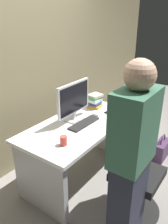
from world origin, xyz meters
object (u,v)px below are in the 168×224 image
(office_chair, at_px, (132,174))
(person_at_desk, at_px, (131,163))
(cup_near_keyboard, at_px, (64,141))
(cell_phone, at_px, (110,113))
(desk, at_px, (81,140))
(keyboard, at_px, (84,123))
(mouse, at_px, (96,114))
(book_stack, at_px, (95,101))
(monitor, at_px, (74,100))
(handbag, at_px, (161,150))

(office_chair, bearing_deg, person_at_desk, -161.54)
(cup_near_keyboard, distance_m, cell_phone, 0.89)
(person_at_desk, bearing_deg, cup_near_keyboard, 88.05)
(desk, distance_m, keyboard, 0.24)
(person_at_desk, relative_size, cell_phone, 11.38)
(desk, bearing_deg, person_at_desk, -120.35)
(mouse, bearing_deg, keyboard, -175.36)
(desk, bearing_deg, cup_near_keyboard, -162.63)
(desk, bearing_deg, cell_phone, -19.27)
(cup_near_keyboard, height_order, book_stack, book_stack)
(mouse, xyz_separation_m, cup_near_keyboard, (-0.75, -0.12, 0.03))
(monitor, height_order, cell_phone, monitor)
(mouse, height_order, cup_near_keyboard, cup_near_keyboard)
(mouse, bearing_deg, handbag, -45.17)
(office_chair, relative_size, handbag, 2.49)
(mouse, bearing_deg, monitor, 152.03)
(desk, distance_m, mouse, 0.37)
(book_stack, relative_size, handbag, 0.55)
(desk, distance_m, cell_phone, 0.50)
(handbag, bearing_deg, desk, 143.30)
(office_chair, bearing_deg, handbag, 1.22)
(cup_near_keyboard, height_order, cell_phone, cup_near_keyboard)
(cell_phone, distance_m, handbag, 0.97)
(office_chair, xyz_separation_m, mouse, (0.41, 0.70, 0.32))
(cell_phone, bearing_deg, mouse, 151.70)
(office_chair, distance_m, monitor, 1.02)
(person_at_desk, distance_m, cell_phone, 1.16)
(desk, bearing_deg, book_stack, 14.39)
(mouse, relative_size, handbag, 0.26)
(desk, bearing_deg, mouse, -6.12)
(cup_near_keyboard, bearing_deg, monitor, 27.28)
(monitor, distance_m, book_stack, 0.50)
(person_at_desk, height_order, handbag, person_at_desk)
(book_stack, bearing_deg, cup_near_keyboard, -164.14)
(person_at_desk, bearing_deg, keyboard, 58.17)
(monitor, xyz_separation_m, book_stack, (0.47, 0.02, -0.17))
(cell_phone, height_order, handbag, cell_phone)
(cup_near_keyboard, distance_m, handbag, 1.65)
(desk, xyz_separation_m, handbag, (0.94, -0.70, -0.37))
(person_at_desk, height_order, cell_phone, person_at_desk)
(office_chair, height_order, keyboard, office_chair)
(desk, xyz_separation_m, keyboard, (-0.00, -0.05, 0.23))
(desk, xyz_separation_m, office_chair, (-0.13, -0.73, -0.08))
(book_stack, relative_size, cell_phone, 1.45)
(desk, distance_m, handbag, 1.24)
(keyboard, height_order, mouse, mouse)
(desk, distance_m, office_chair, 0.74)
(cell_phone, bearing_deg, keyboard, 177.71)
(cell_phone, bearing_deg, monitor, 158.21)
(book_stack, xyz_separation_m, cell_phone, (-0.07, -0.27, -0.09))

